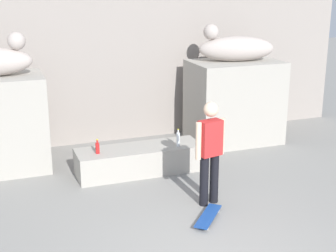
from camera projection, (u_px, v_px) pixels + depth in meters
The scene contains 7 objects.
pedestal_right at pixel (234, 102), 10.76m from camera, with size 1.90×1.24×1.77m, color #A39E93.
statue_reclining_right at pixel (235, 48), 10.42m from camera, with size 1.69×0.91×0.78m.
ledge_block at pixel (139, 160), 9.18m from camera, with size 2.31×0.73×0.49m, color #A39E93.
skater at pixel (210, 149), 7.71m from camera, with size 0.53×0.28×1.67m.
skateboard at pixel (208, 216), 7.40m from camera, with size 0.67×0.74×0.08m.
bottle_red at pixel (97, 148), 8.76m from camera, with size 0.07×0.07×0.26m.
bottle_clear at pixel (178, 139), 9.13m from camera, with size 0.06×0.06×0.33m.
Camera 1 is at (-2.48, -4.94, 3.47)m, focal length 53.27 mm.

